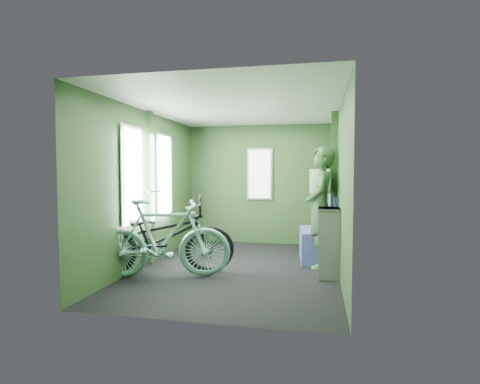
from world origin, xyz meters
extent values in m
plane|color=black|center=(0.00, 0.00, 0.00)|extent=(4.00, 4.00, 0.00)
cube|color=silver|center=(0.00, 0.00, 2.30)|extent=(2.80, 4.00, 0.02)
cube|color=#2A4922|center=(0.00, 2.00, 1.15)|extent=(2.80, 0.02, 2.30)
cube|color=#2A4922|center=(0.00, -2.00, 1.15)|extent=(2.80, 0.02, 2.30)
cube|color=#2A4922|center=(-1.40, 0.00, 1.15)|extent=(0.02, 4.00, 2.30)
cube|color=#2A4922|center=(1.40, 0.00, 1.15)|extent=(0.02, 4.00, 2.30)
cube|color=#2A4922|center=(-1.36, 0.00, 1.15)|extent=(0.08, 0.12, 2.30)
cube|color=silver|center=(-1.35, -0.55, 1.35)|extent=(0.02, 0.56, 1.34)
cube|color=silver|center=(-1.35, 0.55, 1.35)|extent=(0.02, 0.56, 1.34)
cube|color=white|center=(-1.34, -0.55, 1.88)|extent=(0.00, 0.12, 0.12)
cube|color=white|center=(-1.34, 0.55, 1.88)|extent=(0.00, 0.12, 0.12)
cylinder|color=silver|center=(-1.29, 0.00, 1.10)|extent=(0.03, 0.40, 0.03)
cube|color=#2A4922|center=(1.35, 0.60, 1.15)|extent=(0.10, 0.10, 2.30)
cube|color=white|center=(1.38, 0.90, 1.85)|extent=(0.02, 0.40, 0.50)
cube|color=silver|center=(0.00, 1.96, 1.35)|extent=(0.50, 0.02, 1.00)
imported|color=black|center=(-0.95, -0.55, 0.00)|extent=(2.13, 1.39, 1.13)
imported|color=#7EC6B7|center=(-0.85, -0.73, 0.00)|extent=(1.87, 1.08, 1.12)
imported|color=#355930|center=(1.15, 0.31, 0.88)|extent=(0.45, 0.66, 1.75)
cube|color=silver|center=(1.14, 0.61, 1.25)|extent=(0.30, 0.12, 0.37)
cube|color=slate|center=(1.26, -0.22, 0.46)|extent=(0.27, 0.38, 0.92)
cube|color=navy|center=(1.12, 0.76, 0.24)|extent=(0.61, 1.01, 0.49)
cube|color=navy|center=(1.36, 0.76, 0.76)|extent=(0.14, 0.97, 0.54)
camera|label=1|loc=(1.11, -5.23, 1.39)|focal=28.00mm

